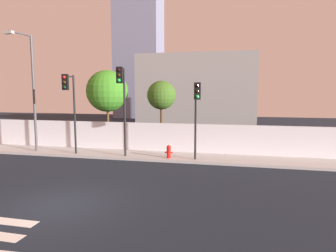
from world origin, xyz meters
The scene contains 12 objects.
ground_plane centered at (0.00, 0.00, 0.00)m, with size 80.00×80.00×0.00m, color #1A212C.
sidewalk centered at (0.00, 8.20, 0.07)m, with size 36.00×2.40×0.15m, color #B4B4B4.
perimeter_wall centered at (0.00, 9.49, 1.05)m, with size 36.00×0.18×1.80m, color silver.
traffic_light_left centered at (-0.35, 7.05, 3.88)m, with size 0.36×1.21×5.17m.
traffic_light_center centered at (3.89, 7.10, 3.28)m, with size 0.43×1.05×4.29m.
traffic_light_right centered at (-3.57, 6.94, 3.64)m, with size 0.37×1.39×4.80m.
street_lamp_curbside centered at (-6.58, 7.51, 4.43)m, with size 0.62×1.97×7.30m.
fire_hydrant centered at (2.26, 7.54, 0.55)m, with size 0.44×0.26×0.75m.
roadside_tree_leftmost centered at (-3.00, 11.00, 3.99)m, with size 2.97×2.97×5.48m.
roadside_tree_midleft centered at (0.98, 11.00, 3.69)m, with size 1.98×1.98×4.71m.
low_building_distant centered at (1.89, 23.49, 3.90)m, with size 12.19×6.00×7.81m, color #979797.
tower_on_skyline centered at (-8.60, 35.49, 15.69)m, with size 6.77×5.00×31.38m, color slate.
Camera 1 is at (5.94, -9.06, 3.97)m, focal length 32.09 mm.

